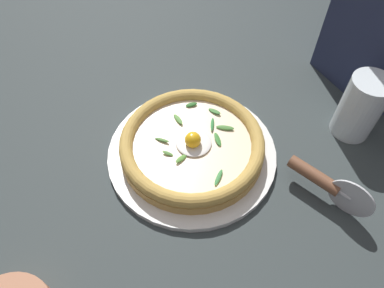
# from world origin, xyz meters

# --- Properties ---
(ground_plane) EXTENTS (2.40, 2.40, 0.03)m
(ground_plane) POSITION_xyz_m (0.00, 0.00, -0.01)
(ground_plane) COLOR #333B3B
(ground_plane) RESTS_ON ground
(pizza_plate) EXTENTS (0.31, 0.31, 0.01)m
(pizza_plate) POSITION_xyz_m (-0.02, 0.01, 0.01)
(pizza_plate) COLOR white
(pizza_plate) RESTS_ON ground
(pizza) EXTENTS (0.26, 0.26, 0.05)m
(pizza) POSITION_xyz_m (-0.02, 0.01, 0.03)
(pizza) COLOR tan
(pizza) RESTS_ON pizza_plate
(pizza_cutter) EXTENTS (0.15, 0.05, 0.07)m
(pizza_cutter) POSITION_xyz_m (-0.20, -0.12, 0.04)
(pizza_cutter) COLOR silver
(pizza_cutter) RESTS_ON ground
(drinking_glass) EXTENTS (0.07, 0.07, 0.13)m
(drinking_glass) POSITION_xyz_m (-0.13, -0.28, 0.05)
(drinking_glass) COLOR silver
(drinking_glass) RESTS_ON ground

